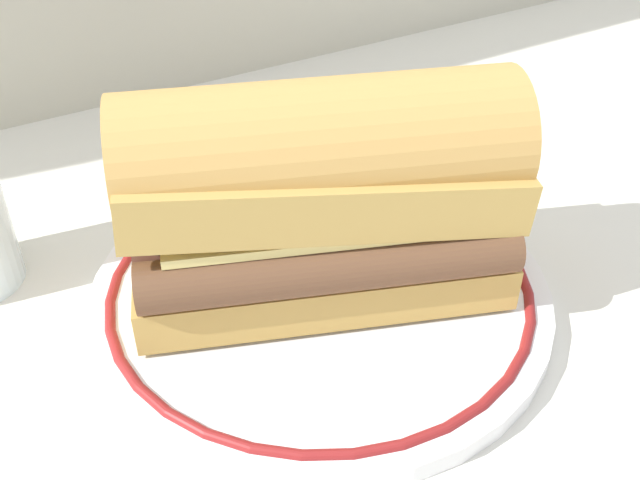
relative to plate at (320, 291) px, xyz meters
The scene contains 3 objects.
ground_plane 0.02m from the plate, 149.03° to the right, with size 1.50×1.50×0.00m, color silver.
plate is the anchor object (origin of this frame).
sausage_sandwich 0.07m from the plate, 53.13° to the right, with size 0.22×0.16×0.12m.
Camera 1 is at (-0.15, -0.28, 0.30)m, focal length 42.39 mm.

